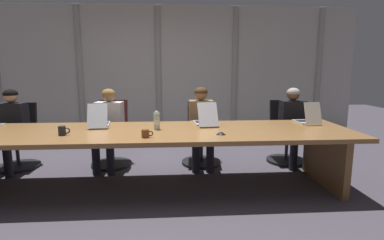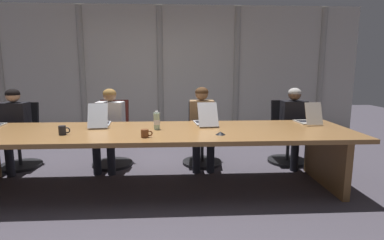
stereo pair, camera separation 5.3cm
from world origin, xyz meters
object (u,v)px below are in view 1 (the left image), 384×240
object	(u,v)px
water_bottle_primary	(157,121)
office_chair_left_mid	(112,141)
laptop_left_mid	(99,122)
office_chair_left_end	(18,143)
person_center	(201,122)
person_right_mid	(294,122)
person_left_mid	(108,124)
conference_mic_left_side	(221,133)
coffee_mug_near	(146,134)
laptop_right_mid	(307,119)
coffee_mug_far	(62,131)
office_chair_center	(201,141)
laptop_center	(205,120)
person_left_end	(10,125)
office_chair_right_mid	(286,139)

from	to	relation	value
water_bottle_primary	office_chair_left_mid	bearing A→B (deg)	128.14
laptop_left_mid	office_chair_left_end	size ratio (longest dim) A/B	0.55
laptop_left_mid	person_center	world-z (taller)	person_center
person_right_mid	person_left_mid	bearing A→B (deg)	-89.87
office_chair_left_mid	conference_mic_left_side	world-z (taller)	office_chair_left_mid
person_left_mid	coffee_mug_near	size ratio (longest dim) A/B	9.23
laptop_right_mid	coffee_mug_far	world-z (taller)	laptop_right_mid
office_chair_left_end	office_chair_center	bearing A→B (deg)	90.64
laptop_left_mid	laptop_center	bearing A→B (deg)	-96.03
office_chair_left_end	coffee_mug_near	size ratio (longest dim) A/B	7.49
office_chair_left_end	conference_mic_left_side	xyz separation A→B (m)	(2.81, -1.27, 0.39)
laptop_left_mid	person_right_mid	bearing A→B (deg)	-86.06
person_left_mid	coffee_mug_near	world-z (taller)	person_left_mid
person_center	water_bottle_primary	bearing A→B (deg)	-38.09
office_chair_left_mid	person_left_end	bearing A→B (deg)	-79.12
office_chair_right_mid	person_center	size ratio (longest dim) A/B	0.81
office_chair_center	person_left_end	size ratio (longest dim) A/B	0.80
person_center	coffee_mug_far	xyz separation A→B (m)	(-1.64, -1.01, 0.11)
laptop_center	office_chair_left_end	world-z (taller)	laptop_center
laptop_right_mid	office_chair_right_mid	bearing A→B (deg)	-2.69
person_left_end	conference_mic_left_side	bearing A→B (deg)	72.35
office_chair_left_end	person_left_mid	size ratio (longest dim) A/B	0.81
laptop_left_mid	conference_mic_left_side	bearing A→B (deg)	-118.77
office_chair_left_end	laptop_right_mid	bearing A→B (deg)	81.41
person_left_end	laptop_center	bearing A→B (deg)	83.40
laptop_left_mid	laptop_center	size ratio (longest dim) A/B	1.00
office_chair_left_end	office_chair_left_mid	xyz separation A→B (m)	(1.36, 0.00, 0.01)
laptop_right_mid	water_bottle_primary	xyz separation A→B (m)	(-1.98, -0.26, 0.04)
person_left_mid	laptop_center	bearing A→B (deg)	75.20
conference_mic_left_side	person_left_mid	bearing A→B (deg)	142.79
laptop_right_mid	person_left_end	distance (m)	4.12
office_chair_right_mid	conference_mic_left_side	size ratio (longest dim) A/B	8.64
laptop_right_mid	person_center	size ratio (longest dim) A/B	0.36
office_chair_right_mid	office_chair_left_mid	bearing A→B (deg)	-88.69
person_center	coffee_mug_near	bearing A→B (deg)	-30.36
person_left_mid	person_right_mid	world-z (taller)	same
office_chair_left_mid	person_left_mid	size ratio (longest dim) A/B	0.84
coffee_mug_near	laptop_left_mid	bearing A→B (deg)	133.02
coffee_mug_far	office_chair_center	bearing A→B (deg)	35.23
laptop_right_mid	person_right_mid	world-z (taller)	person_right_mid
person_left_end	office_chair_right_mid	bearing A→B (deg)	96.01
water_bottle_primary	office_chair_right_mid	bearing A→B (deg)	25.22
person_left_mid	laptop_left_mid	bearing A→B (deg)	5.06
office_chair_center	person_left_end	bearing A→B (deg)	-81.52
laptop_left_mid	laptop_right_mid	xyz separation A→B (m)	(2.72, 0.00, -0.00)
laptop_left_mid	coffee_mug_near	size ratio (longest dim) A/B	4.14
conference_mic_left_side	office_chair_right_mid	bearing A→B (deg)	45.47
coffee_mug_near	office_chair_left_end	bearing A→B (deg)	145.87
person_left_mid	coffee_mug_far	distance (m)	1.06
water_bottle_primary	coffee_mug_far	distance (m)	1.05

